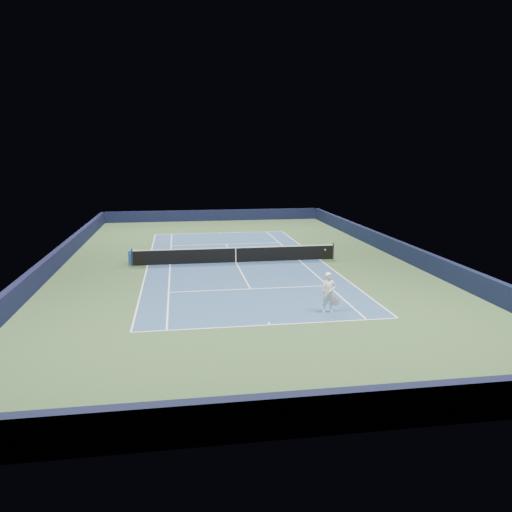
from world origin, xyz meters
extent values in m
plane|color=#2F4A28|center=(0.00, 0.00, 0.00)|extent=(40.00, 40.00, 0.00)
cube|color=black|center=(0.00, 19.82, 0.55)|extent=(22.00, 0.35, 1.10)
cube|color=black|center=(0.00, -19.82, 0.55)|extent=(22.00, 0.35, 1.10)
cube|color=black|center=(10.82, 0.00, 0.55)|extent=(0.35, 40.00, 1.10)
cube|color=black|center=(-10.82, 0.00, 0.55)|extent=(0.35, 40.00, 1.10)
cube|color=navy|center=(0.00, 0.00, 0.00)|extent=(10.97, 23.77, 0.01)
cube|color=white|center=(0.00, 11.88, 0.01)|extent=(10.97, 0.08, 0.00)
cube|color=white|center=(0.00, -11.88, 0.01)|extent=(10.97, 0.08, 0.00)
cube|color=white|center=(5.49, 0.00, 0.01)|extent=(0.08, 23.77, 0.00)
cube|color=white|center=(-5.49, 0.00, 0.01)|extent=(0.08, 23.77, 0.00)
cube|color=white|center=(4.12, 0.00, 0.01)|extent=(0.08, 23.77, 0.00)
cube|color=white|center=(-4.12, 0.00, 0.01)|extent=(0.08, 23.77, 0.00)
cube|color=white|center=(0.00, 6.40, 0.01)|extent=(8.23, 0.08, 0.00)
cube|color=white|center=(0.00, -6.40, 0.01)|extent=(8.23, 0.08, 0.00)
cube|color=white|center=(0.00, 0.00, 0.01)|extent=(0.08, 12.80, 0.00)
cube|color=white|center=(0.00, 11.73, 0.01)|extent=(0.08, 0.30, 0.00)
cube|color=white|center=(0.00, -11.73, 0.01)|extent=(0.08, 0.30, 0.00)
cylinder|color=black|center=(-6.40, 0.00, 0.54)|extent=(0.10, 0.10, 1.07)
cylinder|color=black|center=(6.40, 0.00, 0.54)|extent=(0.10, 0.10, 1.07)
cube|color=black|center=(0.00, 0.00, 0.46)|extent=(12.80, 0.03, 0.91)
cube|color=white|center=(0.00, 0.00, 0.94)|extent=(12.80, 0.04, 0.06)
cube|color=white|center=(0.00, 0.00, 0.46)|extent=(0.05, 0.04, 0.91)
cube|color=blue|center=(-6.40, 0.55, 0.45)|extent=(0.62, 0.58, 0.89)
cube|color=white|center=(-6.11, 0.55, 0.45)|extent=(0.04, 0.40, 0.40)
imported|color=white|center=(2.81, -10.66, 0.90)|extent=(0.65, 0.43, 1.78)
cylinder|color=#EC99BE|center=(3.13, -10.71, 0.70)|extent=(0.03, 0.03, 0.29)
cylinder|color=black|center=(3.13, -10.71, 0.46)|extent=(0.29, 0.02, 0.29)
cylinder|color=pink|center=(3.13, -10.71, 0.46)|extent=(0.32, 0.03, 0.32)
sphere|color=#AED22C|center=(2.91, -9.66, 2.59)|extent=(0.07, 0.07, 0.07)
camera|label=1|loc=(-3.53, -30.71, 6.85)|focal=35.00mm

